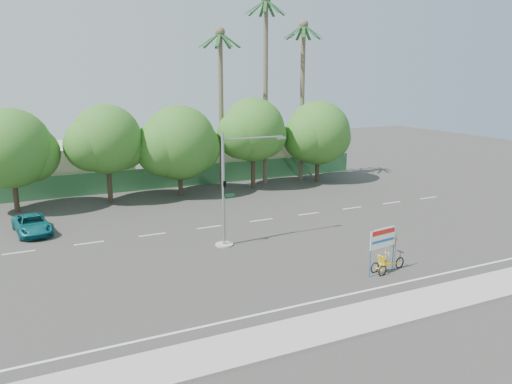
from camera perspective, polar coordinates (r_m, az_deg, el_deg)
name	(u,v)px	position (r m, az deg, el deg)	size (l,w,h in m)	color
ground	(291,260)	(28.65, 4.04, -7.77)	(120.00, 120.00, 0.00)	#33302D
sidewalk_near	(375,315)	(22.95, 13.50, -13.47)	(50.00, 2.40, 0.12)	gray
fence	(180,176)	(47.59, -8.70, 1.79)	(38.00, 0.08, 2.00)	#336B3D
building_left	(62,166)	(50.07, -21.29, 2.76)	(12.00, 8.00, 4.00)	#BDB296
building_right	(239,156)	(54.32, -2.00, 4.17)	(14.00, 8.00, 3.60)	#BDB296
tree_far_left	(10,151)	(41.65, -26.29, 4.24)	(7.14, 6.00, 7.96)	#473828
tree_left	(106,142)	(42.06, -16.75, 5.52)	(6.66, 5.60, 8.07)	#473828
tree_center	(179,145)	(43.43, -8.85, 5.35)	(7.62, 6.40, 7.85)	#473828
tree_right	(253,132)	(45.80, -0.40, 6.87)	(6.90, 5.80, 8.36)	#473828
tree_far_right	(318,135)	(49.20, 7.06, 6.50)	(7.38, 6.20, 7.94)	#473828
palm_tall	(266,73)	(47.77, 1.10, 13.40)	(3.73, 3.79, 17.45)	#70604C
palm_mid	(302,85)	(49.68, 5.33, 12.10)	(3.73, 3.79, 15.45)	#70604C
palm_short	(221,92)	(45.96, -4.04, 11.39)	(3.73, 3.79, 14.45)	#70604C
traffic_signal	(228,199)	(30.30, -3.19, -0.81)	(4.72, 1.10, 7.00)	gray
trike_billboard	(385,254)	(27.38, 14.57, -6.82)	(2.65, 0.79, 2.62)	black
pickup_truck	(32,224)	(36.28, -24.22, -3.40)	(2.04, 4.42, 1.23)	#0E5E68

